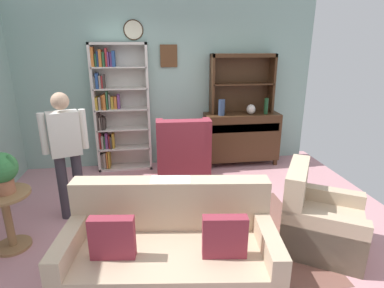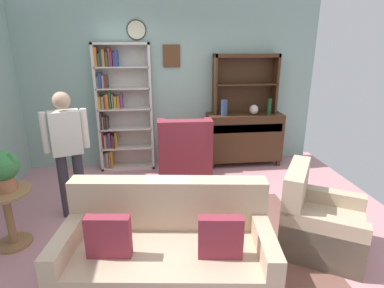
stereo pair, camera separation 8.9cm
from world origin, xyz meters
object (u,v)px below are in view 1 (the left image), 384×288
(bookshelf, at_px, (118,108))
(vase_tall, at_px, (222,107))
(sideboard_hutch, at_px, (242,75))
(coffee_table, at_px, (175,202))
(potted_plant_large, at_px, (2,170))
(bottle_wine, at_px, (266,106))
(couch_floral, at_px, (170,253))
(person_reading, at_px, (66,148))
(wingback_chair, at_px, (183,160))
(plant_stand, at_px, (7,215))
(vase_round, at_px, (251,109))
(sideboard, at_px, (241,136))
(book_stack, at_px, (179,192))
(armchair_floral, at_px, (318,222))

(bookshelf, height_order, vase_tall, bookshelf)
(sideboard_hutch, distance_m, coffee_table, 2.74)
(bookshelf, relative_size, potted_plant_large, 4.93)
(bottle_wine, relative_size, couch_floral, 0.15)
(person_reading, bearing_deg, bottle_wine, 24.44)
(couch_floral, xyz_separation_m, wingback_chair, (0.36, 2.10, 0.07))
(sideboard_hutch, xyz_separation_m, potted_plant_large, (-3.08, -2.12, -0.68))
(bookshelf, distance_m, plant_stand, 2.43)
(plant_stand, bearing_deg, bottle_wine, 28.85)
(sideboard_hutch, height_order, vase_round, sideboard_hutch)
(sideboard, bearing_deg, wingback_chair, -148.57)
(couch_floral, bearing_deg, wingback_chair, 80.24)
(vase_round, bearing_deg, vase_tall, -178.51)
(bottle_wine, relative_size, potted_plant_large, 0.65)
(bottle_wine, xyz_separation_m, wingback_chair, (-1.52, -0.60, -0.67))
(sideboard, bearing_deg, bottle_wine, -12.89)
(bookshelf, height_order, vase_round, bookshelf)
(vase_tall, relative_size, book_stack, 1.36)
(armchair_floral, bearing_deg, potted_plant_large, 171.81)
(vase_round, height_order, wingback_chair, vase_round)
(sideboard, xyz_separation_m, couch_floral, (-1.49, -2.79, -0.20))
(vase_round, bearing_deg, bottle_wine, -4.95)
(wingback_chair, bearing_deg, book_stack, -98.95)
(bottle_wine, height_order, book_stack, bottle_wine)
(person_reading, bearing_deg, sideboard_hutch, 30.91)
(vase_tall, xyz_separation_m, bottle_wine, (0.78, -0.01, 0.00))
(sideboard_hutch, relative_size, potted_plant_large, 2.58)
(potted_plant_large, bearing_deg, plant_stand, -165.12)
(bottle_wine, xyz_separation_m, potted_plant_large, (-3.47, -1.92, -0.17))
(sideboard, height_order, couch_floral, sideboard)
(bottle_wine, relative_size, wingback_chair, 0.26)
(person_reading, height_order, coffee_table, person_reading)
(vase_tall, relative_size, bottle_wine, 0.97)
(armchair_floral, height_order, plant_stand, armchair_floral)
(vase_tall, height_order, plant_stand, vase_tall)
(bottle_wine, height_order, couch_floral, bottle_wine)
(couch_floral, bearing_deg, sideboard, 61.91)
(bookshelf, bearing_deg, bottle_wine, -3.98)
(vase_round, relative_size, book_stack, 0.87)
(potted_plant_large, bearing_deg, sideboard, 33.13)
(bottle_wine, relative_size, armchair_floral, 0.26)
(bookshelf, distance_m, couch_floral, 3.03)
(vase_round, height_order, potted_plant_large, vase_round)
(vase_tall, distance_m, couch_floral, 3.01)
(sideboard_hutch, relative_size, vase_round, 6.47)
(vase_round, relative_size, armchair_floral, 0.16)
(vase_tall, xyz_separation_m, book_stack, (-0.92, -1.80, -0.61))
(sideboard_hutch, distance_m, armchair_floral, 2.88)
(coffee_table, bearing_deg, book_stack, 48.74)
(vase_round, bearing_deg, plant_stand, -148.96)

